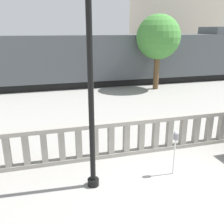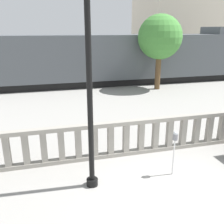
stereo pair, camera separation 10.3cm
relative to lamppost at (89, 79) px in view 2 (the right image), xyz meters
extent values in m
plane|color=gray|center=(2.06, -1.37, -3.09)|extent=(160.00, 160.00, 0.00)
cube|color=gray|center=(2.06, 1.51, -3.02)|extent=(15.64, 0.24, 0.14)
cube|color=gray|center=(2.06, 1.51, -1.86)|extent=(15.64, 0.24, 0.14)
cube|color=gray|center=(-2.42, 1.51, -2.44)|extent=(0.20, 0.20, 1.01)
cube|color=gray|center=(-1.86, 1.51, -2.44)|extent=(0.20, 0.20, 1.01)
cube|color=gray|center=(-1.30, 1.51, -2.44)|extent=(0.20, 0.20, 1.01)
cube|color=gray|center=(-0.74, 1.51, -2.44)|extent=(0.20, 0.20, 1.01)
cube|color=gray|center=(-0.18, 1.51, -2.44)|extent=(0.20, 0.20, 1.01)
cube|color=gray|center=(0.38, 1.51, -2.44)|extent=(0.20, 0.20, 1.01)
cube|color=gray|center=(0.94, 1.51, -2.44)|extent=(0.20, 0.20, 1.01)
cube|color=gray|center=(1.50, 1.51, -2.44)|extent=(0.20, 0.20, 1.01)
cube|color=gray|center=(2.06, 1.51, -2.44)|extent=(0.20, 0.20, 1.01)
cube|color=gray|center=(2.62, 1.51, -2.44)|extent=(0.20, 0.20, 1.01)
cube|color=gray|center=(3.18, 1.51, -2.44)|extent=(0.20, 0.20, 1.01)
cube|color=gray|center=(3.74, 1.51, -2.44)|extent=(0.20, 0.20, 1.01)
cube|color=gray|center=(4.30, 1.51, -2.44)|extent=(0.20, 0.20, 1.01)
cube|color=gray|center=(4.86, 1.51, -2.44)|extent=(0.20, 0.20, 1.01)
cube|color=gray|center=(5.41, 1.51, -2.44)|extent=(0.20, 0.20, 1.01)
cylinder|color=black|center=(0.00, 0.00, -2.99)|extent=(0.33, 0.33, 0.20)
cylinder|color=black|center=(0.00, 0.00, -0.29)|extent=(0.15, 0.15, 5.19)
cylinder|color=silver|center=(2.51, -0.07, -2.50)|extent=(0.04, 0.04, 1.17)
cylinder|color=slate|center=(2.51, -0.07, -1.83)|extent=(0.15, 0.15, 0.18)
sphere|color=#B2B7BC|center=(2.51, -0.07, -1.71)|extent=(0.13, 0.13, 0.13)
cube|color=black|center=(3.09, 13.53, -2.81)|extent=(25.02, 2.47, 0.55)
cube|color=#4C5156|center=(3.09, 13.53, -0.88)|extent=(25.53, 3.09, 3.32)
cube|color=beige|center=(15.30, 24.48, 2.05)|extent=(8.51, 8.79, 10.28)
cylinder|color=brown|center=(6.95, 10.79, -1.80)|extent=(0.40, 0.40, 2.58)
sphere|color=#428438|center=(6.95, 10.79, 0.67)|extent=(3.13, 3.13, 3.13)
camera|label=1|loc=(-1.13, -6.09, 1.20)|focal=40.00mm
camera|label=2|loc=(-1.03, -6.12, 1.20)|focal=40.00mm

